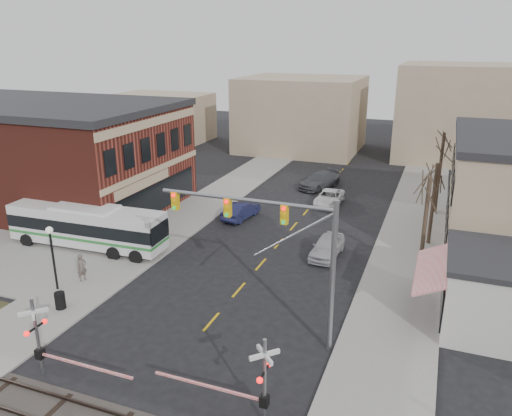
{
  "coord_description": "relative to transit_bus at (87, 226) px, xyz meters",
  "views": [
    {
      "loc": [
        11.01,
        -19.88,
        15.08
      ],
      "look_at": [
        -1.04,
        11.78,
        3.5
      ],
      "focal_mm": 35.0,
      "sensor_mm": 36.0,
      "label": 1
    }
  ],
  "objects": [
    {
      "name": "sidewalk_east",
      "position": [
        22.69,
        11.85,
        -1.73
      ],
      "size": [
        5.0,
        60.0,
        0.12
      ],
      "primitive_type": "cube",
      "color": "gray",
      "rests_on": "ground"
    },
    {
      "name": "pedestrian_near",
      "position": [
        3.27,
        -4.72,
        -0.76
      ],
      "size": [
        0.64,
        0.77,
        1.81
      ],
      "primitive_type": "imported",
      "rotation": [
        0.0,
        0.0,
        1.21
      ],
      "color": "#5C5049",
      "rests_on": "sidewalk_west"
    },
    {
      "name": "street_lamp",
      "position": [
        2.55,
        -6.27,
        1.34
      ],
      "size": [
        0.44,
        0.44,
        4.19
      ],
      "color": "black",
      "rests_on": "sidewalk_west"
    },
    {
      "name": "rr_crossing_east",
      "position": [
        18.17,
        -12.36,
        0.18
      ],
      "size": [
        5.6,
        1.36,
        4.0
      ],
      "color": "gray",
      "rests_on": "ground"
    },
    {
      "name": "pedestrian_far",
      "position": [
        2.44,
        -0.59,
        -0.81
      ],
      "size": [
        0.94,
        1.03,
        1.71
      ],
      "primitive_type": "imported",
      "rotation": [
        0.0,
        0.0,
        1.12
      ],
      "color": "#323156",
      "rests_on": "sidewalk_west"
    },
    {
      "name": "sidewalk_west",
      "position": [
        3.69,
        11.85,
        -1.73
      ],
      "size": [
        5.0,
        60.0,
        0.12
      ],
      "primitive_type": "cube",
      "color": "gray",
      "rests_on": "ground"
    },
    {
      "name": "trash_bin",
      "position": [
        4.42,
        -8.09,
        -1.17
      ],
      "size": [
        0.6,
        0.6,
        1.0
      ],
      "primitive_type": "cylinder",
      "color": "black",
      "rests_on": "sidewalk_west"
    },
    {
      "name": "transit_bus",
      "position": [
        0.0,
        0.0,
        0.0
      ],
      "size": [
        12.37,
        3.16,
        3.16
      ],
      "color": "silver",
      "rests_on": "ground"
    },
    {
      "name": "tree_east_b",
      "position": [
        23.99,
        9.85,
        1.48
      ],
      "size": [
        0.28,
        0.28,
        6.3
      ],
      "color": "#382B21",
      "rests_on": "sidewalk_east"
    },
    {
      "name": "ground",
      "position": [
        13.19,
        -8.15,
        -1.79
      ],
      "size": [
        160.0,
        160.0,
        0.0
      ],
      "primitive_type": "plane",
      "color": "black",
      "rests_on": "ground"
    },
    {
      "name": "tree_east_c",
      "position": [
        24.19,
        17.85,
        1.93
      ],
      "size": [
        0.28,
        0.28,
        7.2
      ],
      "color": "#382B21",
      "rests_on": "sidewalk_east"
    },
    {
      "name": "car_d",
      "position": [
        12.42,
        21.9,
        -0.98
      ],
      "size": [
        4.16,
        6.03,
        1.62
      ],
      "primitive_type": "imported",
      "rotation": [
        0.0,
        0.0,
        -0.38
      ],
      "color": "#424348",
      "rests_on": "ground"
    },
    {
      "name": "car_a",
      "position": [
        17.18,
        4.9,
        -1.02
      ],
      "size": [
        2.03,
        4.57,
        1.53
      ],
      "primitive_type": "imported",
      "rotation": [
        0.0,
        0.0,
        -0.05
      ],
      "color": "#ADADB2",
      "rests_on": "ground"
    },
    {
      "name": "rr_crossing_west",
      "position": [
        8.12,
        -13.07,
        0.18
      ],
      "size": [
        5.6,
        1.36,
        4.0
      ],
      "color": "gray",
      "rests_on": "ground"
    },
    {
      "name": "car_c",
      "position": [
        14.65,
        16.7,
        -1.12
      ],
      "size": [
        2.27,
        4.83,
        1.34
      ],
      "primitive_type": "imported",
      "rotation": [
        0.0,
        0.0,
        -0.01
      ],
      "color": "white",
      "rests_on": "ground"
    },
    {
      "name": "tree_east_a",
      "position": [
        23.69,
        3.85,
        1.71
      ],
      "size": [
        0.28,
        0.28,
        6.75
      ],
      "color": "#382B21",
      "rests_on": "sidewalk_east"
    },
    {
      "name": "brick_building",
      "position": [
        -13.8,
        7.85,
        3.02
      ],
      "size": [
        30.4,
        15.4,
        9.6
      ],
      "color": "maroon",
      "rests_on": "ground"
    },
    {
      "name": "traffic_signal_mast",
      "position": [
        17.3,
        -6.32,
        3.91
      ],
      "size": [
        9.31,
        0.3,
        8.0
      ],
      "color": "gray",
      "rests_on": "ground"
    },
    {
      "name": "car_b",
      "position": [
        8.29,
        10.1,
        -1.06
      ],
      "size": [
        2.17,
        4.61,
        1.46
      ],
      "primitive_type": "imported",
      "rotation": [
        0.0,
        0.0,
        3.0
      ],
      "color": "#181A3C",
      "rests_on": "ground"
    }
  ]
}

